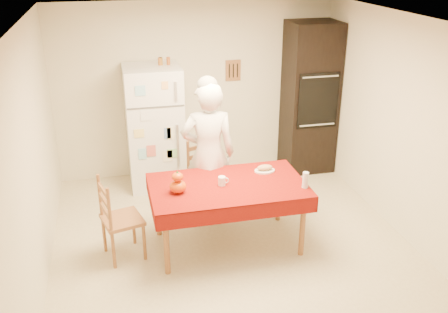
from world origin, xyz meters
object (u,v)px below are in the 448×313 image
object	(u,v)px
dining_table	(228,190)
chair_far	(205,174)
bread_plate	(265,171)
chair_left	(116,216)
refrigerator	(155,128)
oven_cabinet	(310,98)
coffee_mug	(222,181)
wine_glass	(305,180)
pumpkin_lower	(178,187)
seated_woman	(208,155)

from	to	relation	value
dining_table	chair_far	xyz separation A→B (m)	(-0.08, 0.86, -0.18)
bread_plate	chair_left	bearing A→B (deg)	-173.30
refrigerator	chair_far	distance (m)	1.11
refrigerator	dining_table	distance (m)	1.88
oven_cabinet	chair_left	world-z (taller)	oven_cabinet
oven_cabinet	coffee_mug	world-z (taller)	oven_cabinet
dining_table	wine_glass	bearing A→B (deg)	-18.00
chair_left	pumpkin_lower	world-z (taller)	chair_left
seated_woman	wine_glass	distance (m)	1.22
dining_table	pumpkin_lower	size ratio (longest dim) A/B	9.48
oven_cabinet	dining_table	bearing A→B (deg)	-132.63
refrigerator	oven_cabinet	distance (m)	2.29
pumpkin_lower	bread_plate	distance (m)	1.09
dining_table	coffee_mug	bearing A→B (deg)	-179.27
refrigerator	oven_cabinet	world-z (taller)	oven_cabinet
oven_cabinet	chair_left	xyz separation A→B (m)	(-2.89, -1.79, -0.59)
chair_far	seated_woman	size ratio (longest dim) A/B	0.54
refrigerator	wine_glass	size ratio (longest dim) A/B	9.66
bread_plate	seated_woman	bearing A→B (deg)	149.33
chair_far	wine_glass	distance (m)	1.46
chair_left	seated_woman	xyz separation A→B (m)	(1.12, 0.55, 0.38)
coffee_mug	chair_left	bearing A→B (deg)	178.49
wine_glass	pumpkin_lower	bearing A→B (deg)	171.64
coffee_mug	refrigerator	bearing A→B (deg)	106.83
dining_table	bread_plate	distance (m)	0.55
refrigerator	chair_left	size ratio (longest dim) A/B	1.79
seated_woman	coffee_mug	world-z (taller)	seated_woman
seated_woman	coffee_mug	distance (m)	0.59
refrigerator	seated_woman	size ratio (longest dim) A/B	0.96
pumpkin_lower	bread_plate	world-z (taller)	pumpkin_lower
dining_table	wine_glass	xyz separation A→B (m)	(0.79, -0.26, 0.16)
chair_far	oven_cabinet	bearing A→B (deg)	8.90
chair_left	wine_glass	distance (m)	2.06
refrigerator	seated_woman	xyz separation A→B (m)	(0.51, -1.19, 0.04)
refrigerator	pumpkin_lower	xyz separation A→B (m)	(0.05, -1.83, -0.02)
refrigerator	bread_plate	distance (m)	1.89
coffee_mug	wine_glass	size ratio (longest dim) A/B	0.57
chair_left	pumpkin_lower	xyz separation A→B (m)	(0.66, -0.09, 0.32)
refrigerator	dining_table	size ratio (longest dim) A/B	1.00
pumpkin_lower	wine_glass	size ratio (longest dim) A/B	1.02
dining_table	bread_plate	xyz separation A→B (m)	(0.49, 0.23, 0.08)
dining_table	chair_far	distance (m)	0.88
refrigerator	wine_glass	world-z (taller)	refrigerator
refrigerator	chair_far	world-z (taller)	refrigerator
refrigerator	dining_table	xyz separation A→B (m)	(0.60, -1.77, -0.16)
refrigerator	pumpkin_lower	size ratio (longest dim) A/B	9.48
coffee_mug	bread_plate	world-z (taller)	coffee_mug
oven_cabinet	bread_plate	bearing A→B (deg)	-126.63
oven_cabinet	wine_glass	size ratio (longest dim) A/B	12.50
dining_table	pumpkin_lower	distance (m)	0.58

